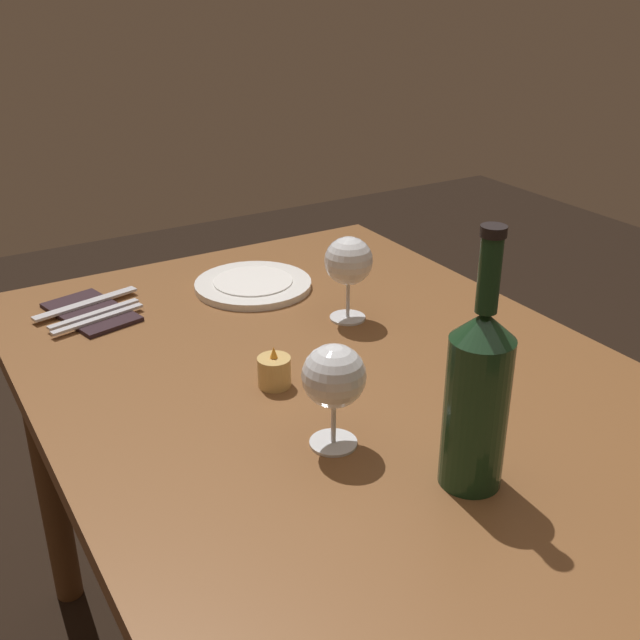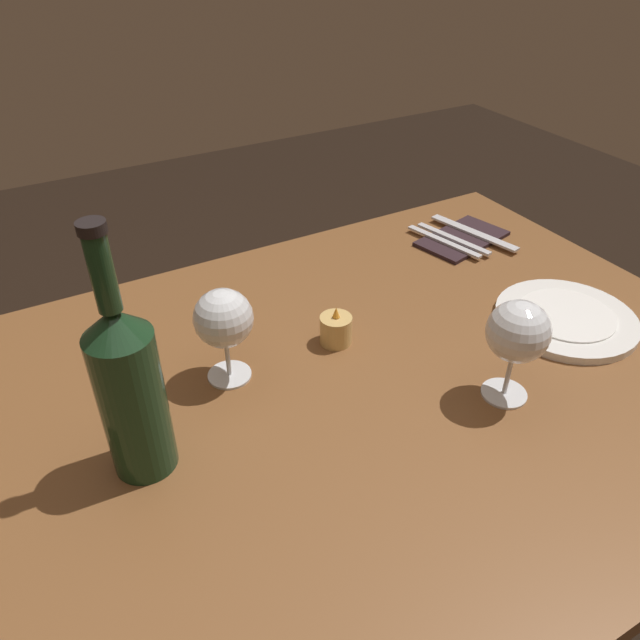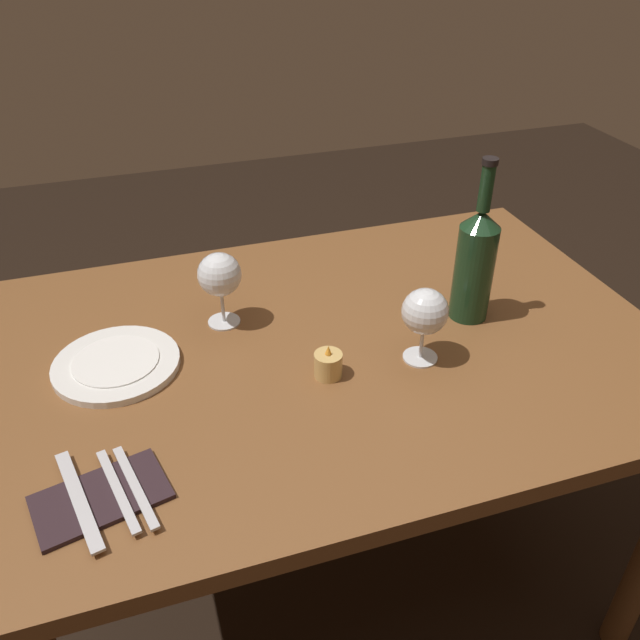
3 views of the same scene
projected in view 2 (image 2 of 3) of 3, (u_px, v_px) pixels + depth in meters
dining_table at (342, 430)px, 0.95m from camera, size 1.30×0.90×0.74m
wine_glass_left at (518, 333)px, 0.83m from camera, size 0.09×0.09×0.16m
wine_glass_right at (224, 320)px, 0.86m from camera, size 0.09×0.09×0.15m
wine_bottle at (130, 389)px, 0.71m from camera, size 0.08×0.08×0.34m
votive_candle at (336, 330)px, 0.98m from camera, size 0.05×0.05×0.07m
dinner_plate at (566, 318)px, 1.03m from camera, size 0.23×0.23×0.02m
folded_napkin at (462, 239)px, 1.28m from camera, size 0.21×0.15×0.01m
fork_inner at (453, 239)px, 1.26m from camera, size 0.06×0.18×0.00m
fork_outer at (444, 241)px, 1.25m from camera, size 0.06×0.18×0.00m
table_knife at (474, 233)px, 1.28m from camera, size 0.07×0.21×0.00m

